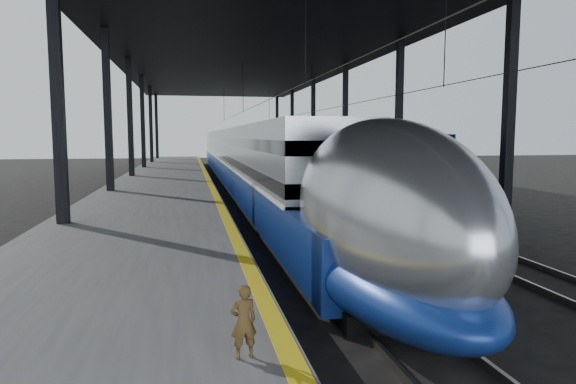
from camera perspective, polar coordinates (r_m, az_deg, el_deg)
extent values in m
plane|color=black|center=(12.69, -1.98, -10.82)|extent=(160.00, 160.00, 0.00)
cube|color=#4C4C4F|center=(32.20, -13.76, 0.28)|extent=(6.00, 80.00, 1.00)
cube|color=yellow|center=(32.13, -8.79, 1.28)|extent=(0.30, 80.00, 0.01)
cube|color=slate|center=(32.35, -5.26, -0.29)|extent=(0.08, 80.00, 0.16)
cube|color=slate|center=(32.53, -2.74, -0.24)|extent=(0.08, 80.00, 0.16)
cube|color=slate|center=(33.22, 3.35, -0.10)|extent=(0.08, 80.00, 0.16)
cube|color=slate|center=(33.60, 5.73, -0.05)|extent=(0.08, 80.00, 0.16)
cube|color=black|center=(17.46, -24.17, 8.24)|extent=(0.35, 0.35, 9.00)
cube|color=black|center=(20.52, 23.32, 7.89)|extent=(0.35, 0.35, 9.00)
cube|color=black|center=(27.29, -19.36, 7.49)|extent=(0.35, 0.35, 9.00)
cube|color=black|center=(29.34, 12.21, 7.58)|extent=(0.35, 0.35, 9.00)
cube|color=black|center=(37.21, -17.12, 7.13)|extent=(0.35, 0.35, 9.00)
cube|color=black|center=(38.74, 6.36, 7.31)|extent=(0.35, 0.35, 9.00)
cube|color=black|center=(47.16, -15.82, 6.91)|extent=(0.35, 0.35, 9.00)
cube|color=black|center=(48.38, 2.81, 7.11)|extent=(0.35, 0.35, 9.00)
cube|color=black|center=(57.13, -14.98, 6.76)|extent=(0.35, 0.35, 9.00)
cube|color=black|center=(58.14, 0.46, 6.96)|extent=(0.35, 0.35, 9.00)
cube|color=black|center=(67.11, -14.38, 6.66)|extent=(0.35, 0.35, 9.00)
cube|color=black|center=(67.98, -1.22, 6.84)|extent=(0.35, 0.35, 9.00)
cube|color=black|center=(32.69, -4.30, 15.92)|extent=(18.00, 75.00, 0.45)
cylinder|color=slate|center=(32.28, -4.07, 9.34)|extent=(0.03, 74.00, 0.03)
cylinder|color=slate|center=(33.25, 4.63, 9.25)|extent=(0.03, 74.00, 0.03)
cube|color=#ACAEB3|center=(41.76, -5.61, 4.17)|extent=(2.86, 57.00, 3.94)
cube|color=navy|center=(40.33, -5.40, 2.35)|extent=(2.94, 62.00, 1.53)
cube|color=silver|center=(41.78, -5.61, 3.56)|extent=(2.96, 57.00, 0.10)
cube|color=black|center=(41.74, -5.63, 5.72)|extent=(2.90, 57.00, 0.41)
cube|color=black|center=(41.76, -5.61, 4.17)|extent=(2.90, 57.00, 0.41)
ellipsoid|color=#ACAEB3|center=(10.90, 10.06, -2.31)|extent=(2.86, 8.40, 3.94)
ellipsoid|color=navy|center=(11.12, 9.94, -8.10)|extent=(2.94, 8.40, 1.68)
ellipsoid|color=black|center=(8.44, 16.47, 0.47)|extent=(1.48, 2.20, 0.89)
cube|color=black|center=(11.34, 9.87, -11.95)|extent=(2.17, 2.60, 0.40)
cube|color=black|center=(32.48, -4.01, -0.04)|extent=(2.17, 2.60, 0.40)
cube|color=navy|center=(28.97, 6.94, 2.63)|extent=(2.72, 18.00, 3.69)
cube|color=gray|center=(21.15, 13.93, 1.20)|extent=(2.77, 1.20, 3.74)
cube|color=black|center=(20.54, 14.72, 3.34)|extent=(1.65, 0.06, 0.82)
cube|color=maroon|center=(20.64, 14.62, -0.16)|extent=(1.16, 0.06, 0.53)
cube|color=gray|center=(47.39, -0.13, 4.04)|extent=(2.72, 18.00, 3.69)
cube|color=gray|center=(66.14, -3.23, 4.64)|extent=(2.72, 18.00, 3.69)
cube|color=black|center=(23.54, 11.37, -2.57)|extent=(2.13, 2.40, 0.36)
cube|color=black|center=(44.55, 0.60, 1.63)|extent=(2.13, 2.40, 0.36)
imported|color=#4E381A|center=(6.48, -4.98, -14.14)|extent=(0.38, 0.29, 0.93)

